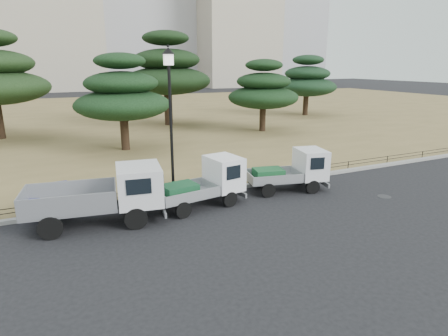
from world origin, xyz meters
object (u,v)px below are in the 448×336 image
truck_kei_front (206,183)px  truck_kei_rear (292,170)px  truck_large (104,193)px  tarp_pile (50,200)px  street_lamp (170,98)px

truck_kei_front → truck_kei_rear: 4.44m
truck_large → truck_kei_rear: size_ratio=1.30×
truck_kei_front → tarp_pile: size_ratio=2.29×
street_lamp → tarp_pile: size_ratio=3.68×
truck_large → truck_kei_front: truck_large is taller
truck_kei_rear → tarp_pile: bearing=-176.7°
truck_large → tarp_pile: bearing=143.8°
truck_kei_front → truck_kei_rear: bearing=-7.5°
tarp_pile → truck_large: bearing=-44.4°
truck_kei_front → truck_kei_rear: (4.44, 0.10, -0.02)m
truck_large → truck_kei_rear: 8.56m
street_lamp → tarp_pile: street_lamp is taller
truck_large → street_lamp: bearing=37.3°
street_lamp → truck_large: bearing=-150.9°
truck_kei_rear → tarp_pile: 10.52m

